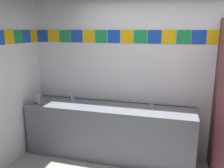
# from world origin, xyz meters

# --- Properties ---
(wall_back) EXTENTS (4.25, 0.09, 2.79)m
(wall_back) POSITION_xyz_m (0.00, 1.49, 1.40)
(wall_back) COLOR silver
(wall_back) RESTS_ON ground_plane
(vanity_counter) EXTENTS (2.65, 0.60, 0.85)m
(vanity_counter) POSITION_xyz_m (-0.75, 1.16, 0.43)
(vanity_counter) COLOR slate
(vanity_counter) RESTS_ON ground_plane
(faucet_left) EXTENTS (0.04, 0.10, 0.14)m
(faucet_left) POSITION_xyz_m (-1.41, 1.24, 0.90)
(faucet_left) COLOR silver
(faucet_left) RESTS_ON vanity_counter
(faucet_right) EXTENTS (0.04, 0.10, 0.14)m
(faucet_right) POSITION_xyz_m (-0.09, 1.24, 0.90)
(faucet_right) COLOR silver
(faucet_right) RESTS_ON vanity_counter
(soap_dispenser) EXTENTS (0.09, 0.09, 0.16)m
(soap_dispenser) POSITION_xyz_m (-1.91, 0.98, 0.93)
(soap_dispenser) COLOR gray
(soap_dispenser) RESTS_ON vanity_counter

